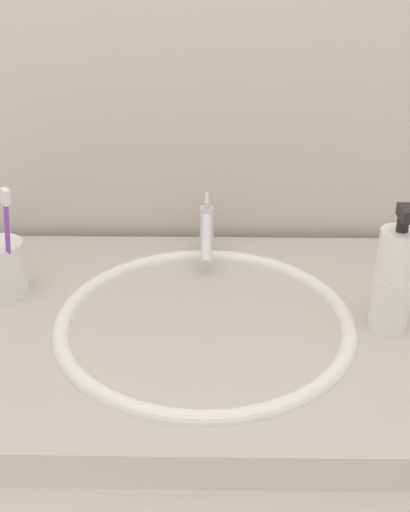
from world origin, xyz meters
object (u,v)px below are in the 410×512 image
(faucet, at_px, (207,232))
(toothbrush_purple, at_px, (8,238))
(toothbrush_cup, at_px, (0,269))
(soap_dispenser, at_px, (394,281))

(faucet, xyz_separation_m, toothbrush_purple, (-0.28, -0.16, 0.06))
(toothbrush_cup, relative_size, toothbrush_purple, 0.47)
(toothbrush_cup, bearing_deg, soap_dispenser, -8.30)
(toothbrush_purple, distance_m, soap_dispenser, 0.54)
(faucet, bearing_deg, toothbrush_cup, -157.25)
(faucet, distance_m, toothbrush_cup, 0.34)
(toothbrush_purple, relative_size, soap_dispenser, 0.98)
(faucet, distance_m, toothbrush_purple, 0.33)
(toothbrush_cup, relative_size, soap_dispenser, 0.46)
(toothbrush_cup, height_order, soap_dispenser, soap_dispenser)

